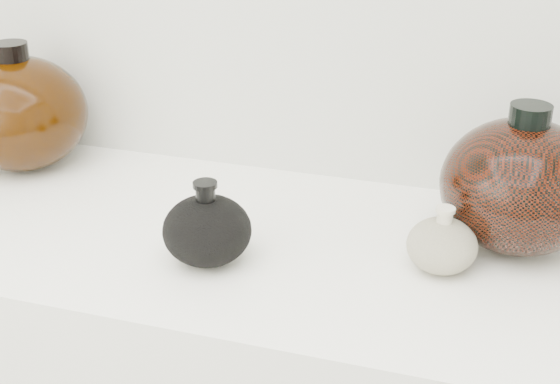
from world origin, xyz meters
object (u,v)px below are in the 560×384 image
(left_round_pot, at_px, (20,113))
(black_gourd_vase, at_px, (207,230))
(right_round_pot, at_px, (520,185))
(cream_gourd_vase, at_px, (442,245))

(left_round_pot, bearing_deg, black_gourd_vase, -26.19)
(black_gourd_vase, relative_size, left_round_pot, 0.64)
(black_gourd_vase, bearing_deg, right_round_pot, 23.21)
(black_gourd_vase, bearing_deg, cream_gourd_vase, 13.21)
(cream_gourd_vase, distance_m, left_round_pot, 0.77)
(cream_gourd_vase, distance_m, right_round_pot, 0.15)
(black_gourd_vase, distance_m, cream_gourd_vase, 0.32)
(black_gourd_vase, height_order, cream_gourd_vase, black_gourd_vase)
(cream_gourd_vase, relative_size, left_round_pot, 0.50)
(left_round_pot, bearing_deg, cream_gourd_vase, -10.69)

